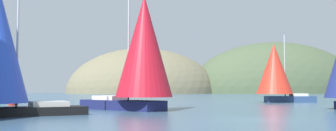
# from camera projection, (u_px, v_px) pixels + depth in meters

# --- Properties ---
(ground_plane) EXTENTS (360.00, 360.00, 0.00)m
(ground_plane) POSITION_uv_depth(u_px,v_px,m) (259.00, 120.00, 23.31)
(ground_plane) COLOR #385670
(headland_center) EXTENTS (59.05, 44.00, 35.27)m
(headland_center) POSITION_uv_depth(u_px,v_px,m) (143.00, 93.00, 157.33)
(headland_center) COLOR #6B664C
(headland_center) RESTS_ON ground_plane
(headland_right) EXTENTS (73.40, 44.00, 42.05)m
(headland_right) POSITION_uv_depth(u_px,v_px,m) (276.00, 93.00, 165.49)
(headland_right) COLOR #425138
(headland_right) RESTS_ON ground_plane
(sailboat_scarlet_sail) EXTENTS (8.04, 5.17, 9.06)m
(sailboat_scarlet_sail) POSITION_uv_depth(u_px,v_px,m) (275.00, 71.00, 53.91)
(sailboat_scarlet_sail) COLOR navy
(sailboat_scarlet_sail) RESTS_ON ground_plane
(sailboat_crimson_sail) EXTENTS (8.69, 9.19, 11.24)m
(sailboat_crimson_sail) POSITION_uv_depth(u_px,v_px,m) (142.00, 51.00, 33.08)
(sailboat_crimson_sail) COLOR #191E4C
(sailboat_crimson_sail) RESTS_ON ground_plane
(channel_buoy) EXTENTS (1.10, 1.10, 2.64)m
(channel_buoy) POSITION_uv_depth(u_px,v_px,m) (13.00, 102.00, 43.95)
(channel_buoy) COLOR red
(channel_buoy) RESTS_ON ground_plane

